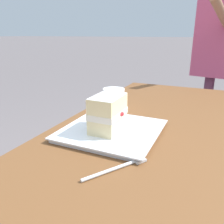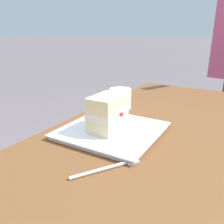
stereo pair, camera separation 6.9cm
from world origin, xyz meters
TOP-DOWN VIEW (x-y plane):
  - patio_table at (0.00, 0.00)m, footprint 1.63×0.80m
  - dessert_plate at (-0.05, -0.20)m, footprint 0.29×0.29m
  - cake_slice at (-0.03, -0.21)m, footprint 0.12×0.09m
  - dessert_fork at (0.12, -0.10)m, footprint 0.15×0.11m
  - coffee_cup at (-0.29, -0.30)m, footprint 0.09×0.09m

SIDE VIEW (x-z plane):
  - patio_table at x=0.00m, z-range 0.28..1.03m
  - dessert_fork at x=0.12m, z-range 0.75..0.76m
  - dessert_plate at x=-0.05m, z-range 0.75..0.77m
  - coffee_cup at x=-0.29m, z-range 0.75..0.83m
  - cake_slice at x=-0.03m, z-range 0.77..0.87m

